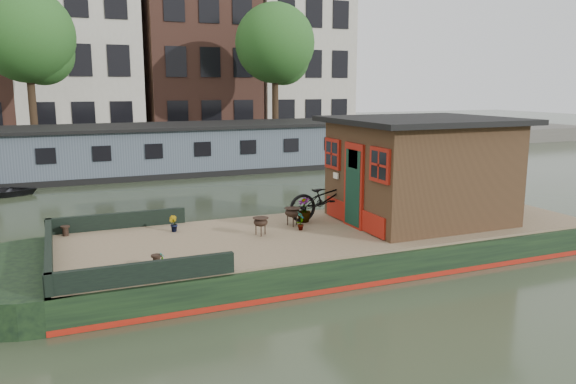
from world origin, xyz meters
name	(u,v)px	position (x,y,z in m)	size (l,w,h in m)	color
ground	(336,257)	(0.00, 0.00, 0.00)	(120.00, 120.00, 0.00)	#2A311F
houseboat_hull	(281,252)	(-1.33, 0.00, 0.27)	(14.01, 4.02, 0.60)	black
houseboat_deck	(336,230)	(0.00, 0.00, 0.62)	(11.80, 3.80, 0.05)	#7E684E
bow_bulwark	(98,246)	(-5.07, 0.00, 0.82)	(3.00, 4.00, 0.35)	black
cabin	(420,169)	(2.19, 0.00, 1.88)	(4.00, 3.50, 2.42)	black
bicycle	(327,198)	(0.20, 0.89, 1.17)	(0.69, 1.98, 1.04)	black
potted_plant_a	(301,221)	(-0.79, 0.20, 0.86)	(0.22, 0.15, 0.42)	brown
potted_plant_b	(173,224)	(-3.41, 1.17, 0.83)	(0.19, 0.16, 0.35)	brown
potted_plant_d	(304,209)	(-0.40, 0.88, 0.95)	(0.34, 0.34, 0.60)	brown
potted_plant_e	(162,259)	(-4.08, -1.15, 0.78)	(0.14, 0.10, 0.27)	#A1482F
brazier_front	(293,217)	(-0.79, 0.64, 0.86)	(0.39, 0.39, 0.42)	black
brazier_rear	(261,226)	(-1.75, 0.14, 0.84)	(0.36, 0.36, 0.39)	black
bollard_port	(65,231)	(-5.60, 1.70, 0.76)	(0.19, 0.19, 0.21)	black
bollard_stbd	(157,261)	(-4.17, -1.15, 0.76)	(0.19, 0.19, 0.22)	black
far_houseboat	(192,150)	(0.00, 14.00, 0.97)	(20.40, 4.40, 2.11)	#45505C
quay	(165,147)	(0.00, 20.50, 0.45)	(60.00, 6.00, 0.90)	#47443F
townhouse_row	(142,21)	(0.15, 27.50, 7.90)	(27.25, 8.00, 16.50)	brown
tree_left	(30,40)	(-6.36, 19.07, 5.89)	(4.40, 4.40, 7.40)	#332316
tree_right	(277,47)	(6.14, 19.07, 5.89)	(4.40, 4.40, 7.40)	#332316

